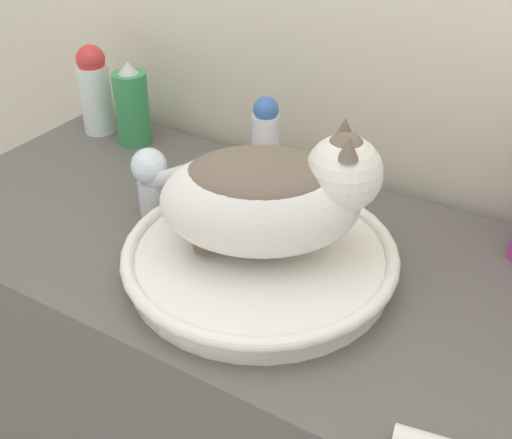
% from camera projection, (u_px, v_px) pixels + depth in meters
% --- Properties ---
extents(sink_basin, '(0.39, 0.39, 0.04)m').
position_uv_depth(sink_basin, '(260.00, 257.00, 0.91)').
color(sink_basin, white).
rests_on(sink_basin, vanity_counter).
extents(cat, '(0.36, 0.28, 0.18)m').
position_uv_depth(cat, '(270.00, 193.00, 0.86)').
color(cat, silver).
rests_on(cat, sink_basin).
extents(faucet, '(0.15, 0.06, 0.14)m').
position_uv_depth(faucet, '(155.00, 178.00, 1.01)').
color(faucet, silver).
rests_on(faucet, vanity_counter).
extents(deodorant_stick, '(0.05, 0.05, 0.16)m').
position_uv_depth(deodorant_stick, '(266.00, 140.00, 1.10)').
color(deodorant_stick, silver).
rests_on(deodorant_stick, vanity_counter).
extents(spray_bottle_trigger, '(0.07, 0.07, 0.16)m').
position_uv_depth(spray_bottle_trigger, '(132.00, 106.00, 1.24)').
color(spray_bottle_trigger, '#338C4C').
rests_on(spray_bottle_trigger, vanity_counter).
extents(lotion_bottle_white, '(0.06, 0.06, 0.18)m').
position_uv_depth(lotion_bottle_white, '(95.00, 90.00, 1.27)').
color(lotion_bottle_white, silver).
rests_on(lotion_bottle_white, vanity_counter).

